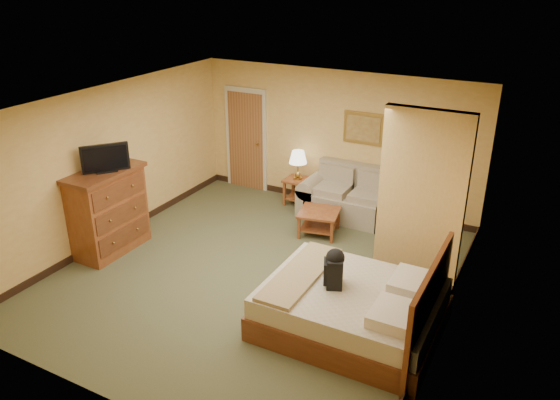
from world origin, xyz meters
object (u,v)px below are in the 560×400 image
Objects in this scene: coffee_table at (319,218)px; bed at (355,308)px; dresser at (108,211)px; loveseat at (352,202)px.

coffee_table is 2.74m from bed.
coffee_table is 0.57× the size of dresser.
loveseat is at bearing 111.93° from bed.
bed is at bearing -56.02° from coffee_table.
dresser is 0.63× the size of bed.
loveseat is 4.29m from dresser.
bed is (1.28, -3.17, 0.02)m from loveseat.
coffee_table is at bearing 37.60° from dresser.
loveseat is 3.42m from bed.
dresser reaches higher than bed.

